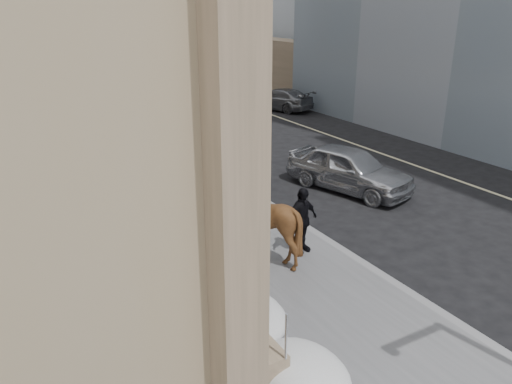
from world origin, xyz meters
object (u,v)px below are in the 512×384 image
mounted_horse_left (169,193)px  pedestrian (301,220)px  car_silver (349,169)px  car_grey (279,99)px  mounted_horse_right (259,217)px

mounted_horse_left → pedestrian: (2.46, -3.57, -0.08)m
car_silver → car_grey: (5.75, 14.14, -0.14)m
mounted_horse_right → car_grey: bearing=-110.0°
car_grey → mounted_horse_left: bearing=27.2°
car_silver → car_grey: car_silver is taller
mounted_horse_right → car_grey: (11.46, 17.34, -0.63)m
mounted_horse_left → car_silver: 6.98m
pedestrian → mounted_horse_right: bearing=161.0°
mounted_horse_left → car_silver: size_ratio=0.53×
mounted_horse_right → car_grey: 20.80m
car_silver → mounted_horse_left: bearing=162.1°
mounted_horse_right → car_grey: size_ratio=0.58×
mounted_horse_left → car_grey: bearing=-140.4°
pedestrian → mounted_horse_left: bearing=116.6°
pedestrian → car_grey: bearing=51.7°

